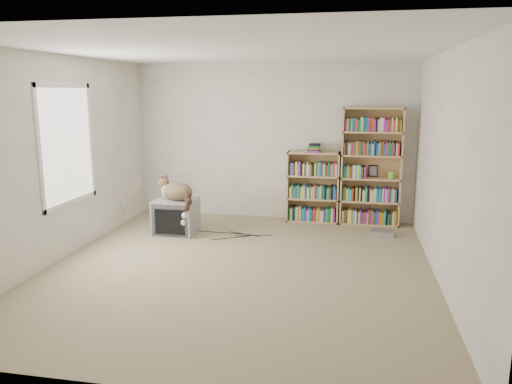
% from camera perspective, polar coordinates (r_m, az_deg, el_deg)
% --- Properties ---
extents(floor, '(4.50, 5.00, 0.01)m').
position_cam_1_polar(floor, '(5.98, -1.99, -8.71)').
color(floor, tan).
rests_on(floor, ground).
extents(wall_back, '(4.50, 0.02, 2.50)m').
position_cam_1_polar(wall_back, '(8.11, 1.90, 5.74)').
color(wall_back, silver).
rests_on(wall_back, floor).
extents(wall_front, '(4.50, 0.02, 2.50)m').
position_cam_1_polar(wall_front, '(3.33, -11.78, -3.00)').
color(wall_front, silver).
rests_on(wall_front, floor).
extents(wall_left, '(0.02, 5.00, 2.50)m').
position_cam_1_polar(wall_left, '(6.55, -21.68, 3.54)').
color(wall_left, silver).
rests_on(wall_left, floor).
extents(wall_right, '(0.02, 5.00, 2.50)m').
position_cam_1_polar(wall_right, '(5.61, 20.93, 2.38)').
color(wall_right, silver).
rests_on(wall_right, floor).
extents(ceiling, '(4.50, 5.00, 0.02)m').
position_cam_1_polar(ceiling, '(5.63, -2.17, 15.92)').
color(ceiling, white).
rests_on(ceiling, wall_back).
extents(window, '(0.02, 1.22, 1.52)m').
position_cam_1_polar(window, '(6.69, -20.77, 5.06)').
color(window, white).
rests_on(window, wall_left).
extents(crt_tv, '(0.59, 0.54, 0.51)m').
position_cam_1_polar(crt_tv, '(7.41, -9.11, -2.79)').
color(crt_tv, gray).
rests_on(crt_tv, floor).
extents(cat, '(0.67, 0.67, 0.58)m').
position_cam_1_polar(cat, '(7.22, -8.87, -0.28)').
color(cat, '#372716').
rests_on(cat, crt_tv).
extents(bookcase_tall, '(0.91, 0.30, 1.82)m').
position_cam_1_polar(bookcase_tall, '(7.92, 12.99, 2.50)').
color(bookcase_tall, tan).
rests_on(bookcase_tall, floor).
extents(bookcase_short, '(0.82, 0.30, 1.12)m').
position_cam_1_polar(bookcase_short, '(8.00, 6.53, 0.27)').
color(bookcase_short, tan).
rests_on(bookcase_short, floor).
extents(book_stack, '(0.19, 0.25, 0.14)m').
position_cam_1_polar(book_stack, '(7.86, 6.62, 5.05)').
color(book_stack, red).
rests_on(book_stack, bookcase_short).
extents(green_mug, '(0.10, 0.10, 0.11)m').
position_cam_1_polar(green_mug, '(7.93, 15.22, 1.91)').
color(green_mug, '#74C939').
rests_on(green_mug, bookcase_tall).
extents(framed_print, '(0.14, 0.05, 0.18)m').
position_cam_1_polar(framed_print, '(8.01, 13.24, 2.37)').
color(framed_print, black).
rests_on(framed_print, bookcase_tall).
extents(dvd_player, '(0.37, 0.28, 0.08)m').
position_cam_1_polar(dvd_player, '(7.48, 14.23, -4.56)').
color(dvd_player, '#AEAEB3').
rests_on(dvd_player, floor).
extents(wall_outlet, '(0.01, 0.08, 0.13)m').
position_cam_1_polar(wall_outlet, '(8.09, -15.02, -1.34)').
color(wall_outlet, silver).
rests_on(wall_outlet, wall_left).
extents(floor_cables, '(1.20, 0.70, 0.01)m').
position_cam_1_polar(floor_cables, '(7.33, -0.81, -4.81)').
color(floor_cables, black).
rests_on(floor_cables, floor).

